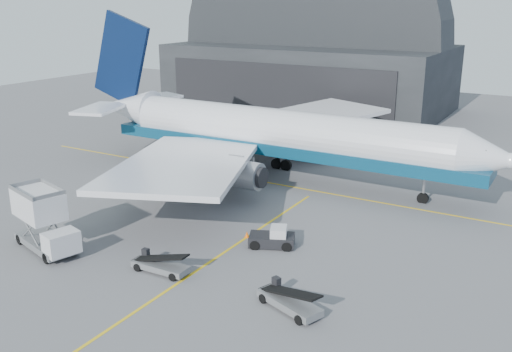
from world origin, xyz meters
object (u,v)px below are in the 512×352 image
Objects in this scene: catering_truck at (44,221)px; belt_loader_a at (160,265)px; airliner at (268,133)px; belt_loader_b at (289,301)px; pushback_tug at (273,238)px.

catering_truck reaches higher than belt_loader_a.
airliner is 10.16× the size of belt_loader_b.
catering_truck is at bearing -102.26° from airliner.
belt_loader_a is (-5.17, -8.66, -0.09)m from pushback_tug.
pushback_tug is (10.18, -17.21, -4.63)m from airliner.
airliner is 30.76m from belt_loader_b.
belt_loader_b is at bearing -79.17° from pushback_tug.
belt_loader_a is (5.01, -25.86, -4.71)m from airliner.
catering_truck is 1.77× the size of pushback_tug.
belt_loader_b is (22.04, 1.61, -1.91)m from catering_truck.
catering_truck is at bearing -171.40° from pushback_tug.
belt_loader_b is at bearing -58.05° from airliner.
belt_loader_a is at bearing -144.54° from pushback_tug.
belt_loader_b is (5.91, -8.59, -0.05)m from pushback_tug.
airliner is 6.99× the size of catering_truck.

